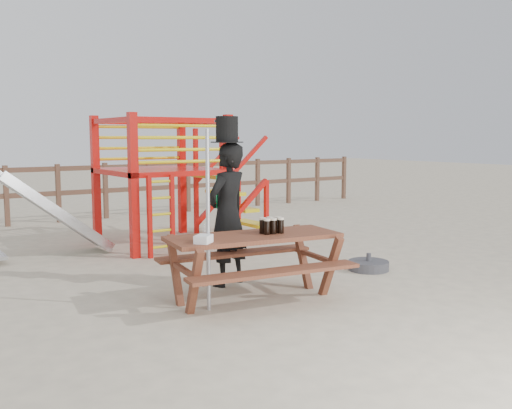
# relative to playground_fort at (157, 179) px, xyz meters

# --- Properties ---
(ground) EXTENTS (60.00, 60.00, 0.00)m
(ground) POSITION_rel_playground_fort_xyz_m (-0.12, -3.58, -1.07)
(ground) COLOR #C5B799
(ground) RESTS_ON ground
(back_fence) EXTENTS (15.09, 0.09, 1.20)m
(back_fence) POSITION_rel_playground_fort_xyz_m (-0.12, 3.42, -0.34)
(back_fence) COLOR brown
(back_fence) RESTS_ON ground
(playground_fort) EXTENTS (4.71, 1.84, 2.10)m
(playground_fort) POSITION_rel_playground_fort_xyz_m (0.00, 0.00, 0.00)
(playground_fort) COLOR red
(playground_fort) RESTS_ON ground
(picnic_table) EXTENTS (2.01, 1.54, 0.71)m
(picnic_table) POSITION_rel_playground_fort_xyz_m (-0.52, -3.54, -0.62)
(picnic_table) COLOR brown
(picnic_table) RESTS_ON ground
(man_with_hat) EXTENTS (0.72, 0.59, 1.99)m
(man_with_hat) POSITION_rel_playground_fort_xyz_m (-0.41, -2.83, -0.18)
(man_with_hat) COLOR black
(man_with_hat) RESTS_ON ground
(metal_pole) EXTENTS (0.04, 0.04, 1.83)m
(metal_pole) POSITION_rel_playground_fort_xyz_m (-1.11, -3.58, -0.16)
(metal_pole) COLOR #B2B2B7
(metal_pole) RESTS_ON ground
(parasol_base) EXTENTS (0.53, 0.53, 0.23)m
(parasol_base) POSITION_rel_playground_fort_xyz_m (1.50, -3.26, -1.01)
(parasol_base) COLOR #38383D
(parasol_base) RESTS_ON ground
(paper_bag) EXTENTS (0.23, 0.22, 0.08)m
(paper_bag) POSITION_rel_playground_fort_xyz_m (-1.20, -3.65, -0.32)
(paper_bag) COLOR white
(paper_bag) RESTS_ON picnic_table
(stout_pints) EXTENTS (0.26, 0.18, 0.17)m
(stout_pints) POSITION_rel_playground_fort_xyz_m (-0.31, -3.58, -0.27)
(stout_pints) COLOR black
(stout_pints) RESTS_ON picnic_table
(empty_glasses) EXTENTS (0.07, 0.07, 0.15)m
(empty_glasses) POSITION_rel_playground_fort_xyz_m (-1.07, -3.48, -0.29)
(empty_glasses) COLOR silver
(empty_glasses) RESTS_ON picnic_table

